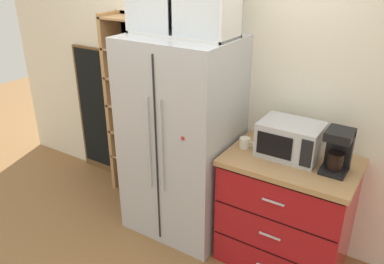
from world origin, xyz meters
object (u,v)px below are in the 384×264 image
at_px(chalkboard_menu, 100,112).
at_px(mug_red, 291,156).
at_px(refrigerator, 182,139).
at_px(coffee_maker, 338,150).
at_px(microwave, 290,139).
at_px(bottle_green, 292,148).
at_px(bottle_amber, 294,145).
at_px(mug_cream, 245,143).

bearing_deg(chalkboard_menu, mug_red, -8.29).
bearing_deg(chalkboard_menu, refrigerator, -14.21).
distance_m(refrigerator, coffee_maker, 1.26).
height_order(microwave, bottle_green, microwave).
height_order(coffee_maker, bottle_amber, coffee_maker).
height_order(microwave, chalkboard_menu, chalkboard_menu).
xyz_separation_m(microwave, coffee_maker, (0.35, -0.04, 0.03)).
bearing_deg(bottle_amber, refrigerator, -177.04).
xyz_separation_m(mug_cream, bottle_green, (0.37, -0.02, 0.07)).
distance_m(microwave, chalkboard_menu, 2.23).
bearing_deg(refrigerator, bottle_green, 0.33).
bearing_deg(bottle_green, mug_red, -52.54).
distance_m(microwave, bottle_amber, 0.06).
bearing_deg(mug_cream, bottle_amber, 3.48).
bearing_deg(microwave, mug_red, -61.01).
bearing_deg(chalkboard_menu, bottle_amber, -7.14).
bearing_deg(bottle_green, chalkboard_menu, 171.77).
xyz_separation_m(coffee_maker, bottle_green, (-0.30, -0.04, -0.05)).
relative_size(refrigerator, microwave, 3.91).
bearing_deg(refrigerator, chalkboard_menu, 165.79).
height_order(coffee_maker, chalkboard_menu, chalkboard_menu).
bearing_deg(mug_cream, chalkboard_menu, 170.76).
bearing_deg(microwave, bottle_green, -61.33).
height_order(microwave, mug_red, microwave).
bearing_deg(refrigerator, bottle_amber, 2.96).
height_order(mug_cream, chalkboard_menu, chalkboard_menu).
bearing_deg(bottle_amber, mug_red, -87.30).
bearing_deg(chalkboard_menu, coffee_maker, -6.34).
xyz_separation_m(bottle_green, chalkboard_menu, (-2.24, 0.32, -0.31)).
bearing_deg(chalkboard_menu, mug_cream, -9.24).
xyz_separation_m(coffee_maker, bottle_amber, (-0.30, 0.00, -0.04)).
distance_m(coffee_maker, bottle_green, 0.31).
distance_m(refrigerator, microwave, 0.92).
relative_size(mug_red, chalkboard_menu, 0.08).
distance_m(refrigerator, bottle_amber, 0.96).
bearing_deg(microwave, refrigerator, -174.32).
bearing_deg(bottle_green, mug_cream, 176.88).
xyz_separation_m(mug_red, chalkboard_menu, (-2.24, 0.33, -0.25)).
relative_size(mug_cream, chalkboard_menu, 0.08).
distance_m(microwave, coffee_maker, 0.35).
relative_size(bottle_green, chalkboard_menu, 0.18).
bearing_deg(mug_red, coffee_maker, 8.42).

